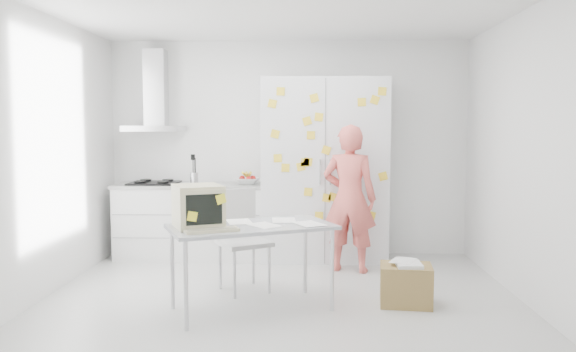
{
  "coord_description": "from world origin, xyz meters",
  "views": [
    {
      "loc": [
        0.25,
        -5.13,
        1.62
      ],
      "look_at": [
        0.04,
        0.74,
        1.11
      ],
      "focal_mm": 35.0,
      "sensor_mm": 36.0,
      "label": 1
    }
  ],
  "objects_px": {
    "desk": "(218,216)",
    "cardboard_box": "(406,284)",
    "person": "(349,198)",
    "chair": "(241,233)"
  },
  "relations": [
    {
      "from": "chair",
      "to": "cardboard_box",
      "type": "height_order",
      "value": "chair"
    },
    {
      "from": "person",
      "to": "cardboard_box",
      "type": "xyz_separation_m",
      "value": [
        0.43,
        -1.19,
        -0.63
      ]
    },
    {
      "from": "desk",
      "to": "cardboard_box",
      "type": "relative_size",
      "value": 3.17
    },
    {
      "from": "person",
      "to": "desk",
      "type": "height_order",
      "value": "person"
    },
    {
      "from": "desk",
      "to": "chair",
      "type": "relative_size",
      "value": 1.58
    },
    {
      "from": "cardboard_box",
      "to": "desk",
      "type": "bearing_deg",
      "value": -170.76
    },
    {
      "from": "desk",
      "to": "chair",
      "type": "distance_m",
      "value": 0.78
    },
    {
      "from": "person",
      "to": "desk",
      "type": "distance_m",
      "value": 1.92
    },
    {
      "from": "person",
      "to": "chair",
      "type": "relative_size",
      "value": 1.65
    },
    {
      "from": "cardboard_box",
      "to": "chair",
      "type": "bearing_deg",
      "value": 164.08
    }
  ]
}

